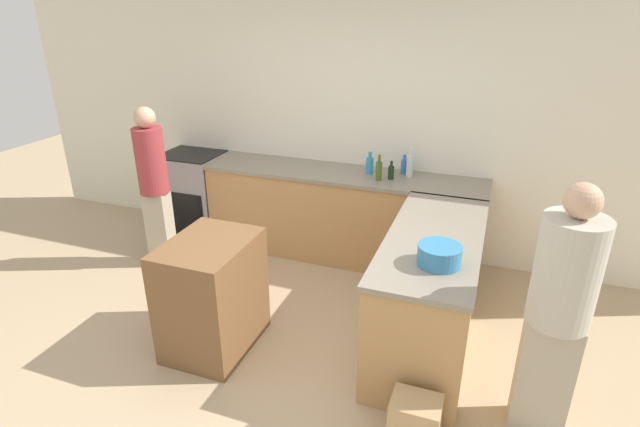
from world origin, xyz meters
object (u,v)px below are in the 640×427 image
Objects in this scene: mixing_bowl at (439,255)px; dish_soap_bottle at (370,165)px; range_oven at (195,193)px; water_bottle_blue at (404,166)px; vinegar_bottle_clear at (410,165)px; wine_bottle_dark at (391,172)px; person_by_range at (154,181)px; olive_oil_bottle at (379,170)px; island_table at (212,295)px; paper_bag at (415,421)px; person_at_peninsula at (559,307)px.

dish_soap_bottle is at bearing 118.86° from mixing_bowl.
water_bottle_blue is (2.38, 0.18, 0.54)m from range_oven.
wine_bottle_dark is (-0.15, -0.14, -0.05)m from vinegar_bottle_clear.
dish_soap_bottle is 0.14× the size of person_by_range.
range_oven is 2.27m from olive_oil_bottle.
olive_oil_bottle is (-0.26, -0.22, -0.02)m from vinegar_bottle_clear.
olive_oil_bottle reaches higher than dish_soap_bottle.
island_table is at bearing -117.54° from olive_oil_bottle.
dish_soap_bottle is at bearing 68.19° from island_table.
range_oven is 2.22m from island_table.
water_bottle_blue is 2.60m from paper_bag.
vinegar_bottle_clear is at bearing 123.21° from person_at_peninsula.
dish_soap_bottle is 0.40m from vinegar_bottle_clear.
person_by_range is (-2.29, -0.97, -0.12)m from water_bottle_blue.
water_bottle_blue reaches higher than range_oven.
island_table is (1.32, -1.78, -0.02)m from range_oven.
water_bottle_blue is 0.12× the size of person_by_range.
range_oven is at bearing -177.38° from vinegar_bottle_clear.
olive_oil_bottle is at bearing 18.01° from person_by_range.
range_oven is 0.58× the size of person_by_range.
olive_oil_bottle reaches higher than wine_bottle_dark.
paper_bag is at bearing -77.03° from vinegar_bottle_clear.
water_bottle_blue reaches higher than island_table.
olive_oil_bottle reaches higher than range_oven.
person_by_range reaches higher than mixing_bowl.
vinegar_bottle_clear is 0.34m from olive_oil_bottle.
water_bottle_blue reaches higher than wine_bottle_dark.
water_bottle_blue is at bearing 22.96° from person_by_range.
person_at_peninsula reaches higher than range_oven.
dish_soap_bottle is at bearing 23.45° from person_by_range.
person_at_peninsula reaches higher than dish_soap_bottle.
person_by_range is (-2.88, 0.80, -0.11)m from mixing_bowl.
vinegar_bottle_clear is (0.39, 0.05, 0.03)m from dish_soap_bottle.
olive_oil_bottle is (-0.78, 1.48, 0.03)m from mixing_bowl.
range_oven reaches higher than paper_bag.
person_by_range is (-2.36, -0.90, -0.16)m from vinegar_bottle_clear.
vinegar_bottle_clear is 0.94× the size of paper_bag.
paper_bag is at bearing -36.41° from range_oven.
person_at_peninsula is at bearing -56.30° from water_bottle_blue.
mixing_bowl is 0.97× the size of vinegar_bottle_clear.
olive_oil_bottle is at bearing -139.24° from vinegar_bottle_clear.
olive_oil_bottle is 0.16× the size of person_by_range.
olive_oil_bottle reaches higher than mixing_bowl.
mixing_bowl is 2.99m from person_by_range.
dish_soap_bottle is at bearing -172.58° from vinegar_bottle_clear.
dish_soap_bottle is (2.06, 0.06, 0.55)m from range_oven.
island_table reaches higher than paper_bag.
mixing_bowl is 1.04m from paper_bag.
dish_soap_bottle is 0.75× the size of vinegar_bottle_clear.
person_at_peninsula is (2.38, -0.01, 0.45)m from island_table.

